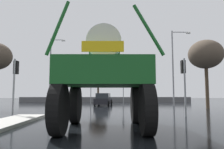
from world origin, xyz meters
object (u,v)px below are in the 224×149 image
object	(u,v)px
streetlight_far_right	(174,64)
traffic_signal_far_left	(91,85)
traffic_signal_near_left	(15,74)
streetlight_far_left	(51,68)
traffic_signal_near_right	(184,74)
bare_tree_right	(206,55)
traffic_signal_far_right	(123,87)
sedan_ahead	(103,100)
bare_tree_far_center	(98,76)
oversize_sprayer	(105,76)

from	to	relation	value
streetlight_far_right	traffic_signal_far_left	bearing A→B (deg)	154.81
traffic_signal_near_left	streetlight_far_left	bearing A→B (deg)	97.59
traffic_signal_near_right	bare_tree_right	distance (m)	9.40
bare_tree_right	traffic_signal_far_right	bearing A→B (deg)	130.34
traffic_signal_near_left	streetlight_far_left	distance (m)	16.35
sedan_ahead	bare_tree_far_center	world-z (taller)	bare_tree_far_center
traffic_signal_far_right	streetlight_far_right	size ratio (longest dim) A/B	0.36
sedan_ahead	traffic_signal_far_right	distance (m)	4.54
streetlight_far_left	sedan_ahead	bearing A→B (deg)	-19.82
traffic_signal_near_left	traffic_signal_near_right	world-z (taller)	traffic_signal_near_right
traffic_signal_near_right	bare_tree_far_center	size ratio (longest dim) A/B	0.57
oversize_sprayer	bare_tree_far_center	world-z (taller)	bare_tree_far_center
sedan_ahead	traffic_signal_far_left	distance (m)	4.22
bare_tree_right	bare_tree_far_center	bearing A→B (deg)	120.12
sedan_ahead	bare_tree_far_center	size ratio (longest dim) A/B	0.67
bare_tree_far_center	bare_tree_right	bearing A→B (deg)	-59.88
sedan_ahead	bare_tree_right	distance (m)	12.86
traffic_signal_far_left	traffic_signal_far_right	xyz separation A→B (m)	(4.57, 0.01, -0.34)
oversize_sprayer	streetlight_far_left	world-z (taller)	streetlight_far_left
traffic_signal_near_right	bare_tree_right	xyz separation A→B (m)	(4.98, 7.50, 2.69)
streetlight_far_right	traffic_signal_near_left	bearing A→B (deg)	-139.66
traffic_signal_near_right	traffic_signal_near_left	bearing A→B (deg)	179.99
oversize_sprayer	streetlight_far_right	size ratio (longest dim) A/B	0.56
oversize_sprayer	bare_tree_far_center	bearing A→B (deg)	4.10
sedan_ahead	streetlight_far_right	size ratio (longest dim) A/B	0.47
bare_tree_right	bare_tree_far_center	size ratio (longest dim) A/B	1.06
oversize_sprayer	traffic_signal_near_right	xyz separation A→B (m)	(4.96, 4.58, 0.55)
traffic_signal_far_left	traffic_signal_near_left	bearing A→B (deg)	-101.50
oversize_sprayer	traffic_signal_far_left	world-z (taller)	oversize_sprayer
oversize_sprayer	traffic_signal_far_right	distance (m)	21.31
bare_tree_far_center	sedan_ahead	bearing A→B (deg)	-84.47
traffic_signal_near_right	traffic_signal_far_right	world-z (taller)	traffic_signal_near_right
sedan_ahead	streetlight_far_right	world-z (taller)	streetlight_far_right
traffic_signal_near_left	traffic_signal_near_right	xyz separation A→B (m)	(10.70, -0.00, 0.05)
streetlight_far_right	bare_tree_far_center	bearing A→B (deg)	121.53
streetlight_far_left	bare_tree_far_center	xyz separation A→B (m)	(5.95, 11.94, -0.22)
traffic_signal_near_right	streetlight_far_left	size ratio (longest dim) A/B	0.40
sedan_ahead	traffic_signal_far_right	bearing A→B (deg)	-32.53
traffic_signal_far_right	bare_tree_right	distance (m)	12.32
traffic_signal_far_left	traffic_signal_near_right	bearing A→B (deg)	-66.19
sedan_ahead	bare_tree_far_center	distance (m)	15.23
traffic_signal_near_left	traffic_signal_far_right	xyz separation A→B (m)	(7.95, 16.61, -0.26)
traffic_signal_far_right	sedan_ahead	bearing A→B (deg)	-130.15
traffic_signal_near_left	traffic_signal_far_right	distance (m)	18.41
traffic_signal_far_right	bare_tree_far_center	distance (m)	12.34
traffic_signal_near_left	traffic_signal_far_right	size ratio (longest dim) A/B	1.11
traffic_signal_near_right	sedan_ahead	bearing A→B (deg)	112.28
traffic_signal_near_left	oversize_sprayer	bearing A→B (deg)	-38.61
sedan_ahead	streetlight_far_left	size ratio (longest dim) A/B	0.47
traffic_signal_far_left	streetlight_far_left	size ratio (longest dim) A/B	0.40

